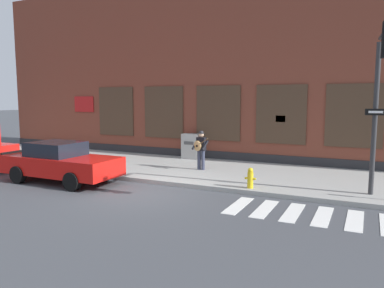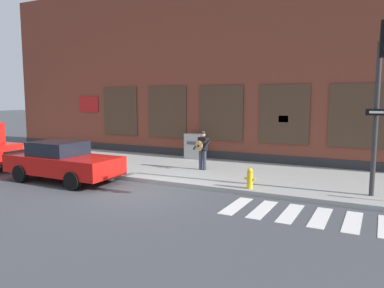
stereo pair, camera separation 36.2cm
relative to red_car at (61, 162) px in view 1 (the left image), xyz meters
The scene contains 9 objects.
ground_plane 3.82m from the red_car, ahead, with size 160.00×160.00×0.00m, color #424449.
sidewalk 5.50m from the red_car, 46.72° to the left, with size 28.00×5.58×0.16m.
building_backdrop 10.26m from the red_car, 66.88° to the left, with size 28.00×4.06×9.21m.
crosswalk 9.53m from the red_car, ahead, with size 5.20×1.90×0.01m.
red_car is the anchor object (origin of this frame).
busker 5.60m from the red_car, 42.48° to the left, with size 0.71×0.55×1.65m.
traffic_light 11.17m from the red_car, ahead, with size 0.62×2.62×4.89m.
utility_box 6.78m from the red_car, 68.61° to the left, with size 0.87×0.56×1.25m.
fire_hydrant 7.15m from the red_car, 12.38° to the left, with size 0.38×0.20×0.70m.
Camera 1 is at (6.78, -10.42, 3.18)m, focal length 35.00 mm.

